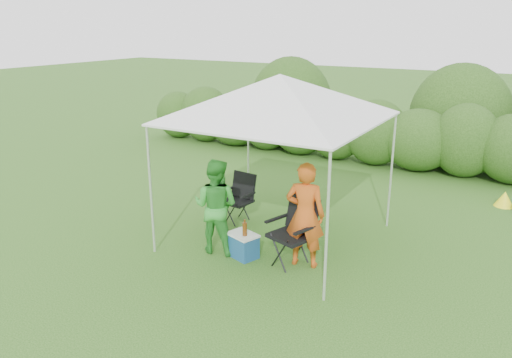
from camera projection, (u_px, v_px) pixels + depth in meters
The scene contains 10 objects.
ground at pixel (264, 248), 8.33m from camera, with size 70.00×70.00×0.00m, color #396921.
hedge at pixel (380, 134), 12.98m from camera, with size 14.75×1.53×1.80m.
canopy at pixel (280, 97), 8.00m from camera, with size 3.10×3.10×2.83m.
chair_right at pixel (295, 226), 7.68m from camera, with size 0.79×0.75×1.07m.
chair_left at pixel (240, 194), 9.37m from camera, with size 0.61×0.57×0.92m.
man at pixel (305, 215), 7.54m from camera, with size 0.60×0.40×1.66m, color #C95016.
woman at pixel (216, 206), 8.03m from camera, with size 0.76×0.59×1.56m, color green.
cooler at pixel (243, 245), 7.98m from camera, with size 0.56×0.48×0.40m.
bottle at pixel (245, 227), 7.82m from camera, with size 0.07×0.07×0.27m, color #592D0C.
lawn_toy at pixel (509, 201), 10.11m from camera, with size 0.64×0.53×0.32m.
Camera 1 is at (3.71, -6.63, 3.61)m, focal length 35.00 mm.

